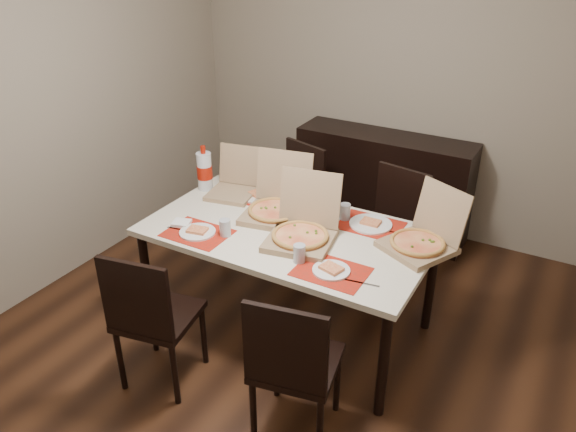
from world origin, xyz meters
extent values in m
cube|color=#3E2213|center=(0.00, 0.00, -0.01)|extent=(3.80, 4.00, 0.02)
cube|color=gray|center=(0.00, 2.01, 1.30)|extent=(3.80, 0.02, 2.60)
cube|color=gray|center=(-1.91, 0.00, 1.30)|extent=(0.02, 4.00, 2.60)
cube|color=black|center=(0.00, 1.78, 0.45)|extent=(1.50, 0.40, 0.90)
cube|color=beige|center=(-0.05, 0.20, 0.73)|extent=(1.80, 1.00, 0.04)
cylinder|color=black|center=(-0.89, -0.24, 0.35)|extent=(0.06, 0.06, 0.71)
cylinder|color=black|center=(0.79, -0.24, 0.35)|extent=(0.06, 0.06, 0.71)
cylinder|color=black|center=(-0.89, 0.64, 0.35)|extent=(0.06, 0.06, 0.71)
cylinder|color=black|center=(0.79, 0.64, 0.35)|extent=(0.06, 0.06, 0.71)
cube|color=black|center=(-0.47, -0.60, 0.45)|extent=(0.49, 0.49, 0.04)
cube|color=black|center=(-0.44, -0.79, 0.70)|extent=(0.42, 0.11, 0.46)
cylinder|color=black|center=(-0.61, -0.81, 0.21)|extent=(0.04, 0.04, 0.43)
cylinder|color=black|center=(-0.26, -0.74, 0.21)|extent=(0.04, 0.04, 0.43)
cylinder|color=black|center=(-0.68, -0.46, 0.21)|extent=(0.04, 0.04, 0.43)
cylinder|color=black|center=(-0.33, -0.39, 0.21)|extent=(0.04, 0.04, 0.43)
cube|color=black|center=(0.42, -0.55, 0.45)|extent=(0.49, 0.49, 0.04)
cube|color=black|center=(0.45, -0.74, 0.70)|extent=(0.42, 0.11, 0.46)
cylinder|color=black|center=(0.28, -0.76, 0.21)|extent=(0.04, 0.04, 0.43)
cylinder|color=black|center=(0.63, -0.69, 0.21)|extent=(0.04, 0.04, 0.43)
cylinder|color=black|center=(0.21, -0.41, 0.21)|extent=(0.04, 0.04, 0.43)
cylinder|color=black|center=(0.56, -0.34, 0.21)|extent=(0.04, 0.04, 0.43)
cube|color=black|center=(-0.51, 1.02, 0.45)|extent=(0.52, 0.52, 0.04)
cube|color=black|center=(-0.46, 1.20, 0.70)|extent=(0.41, 0.15, 0.46)
cylinder|color=black|center=(-0.29, 1.14, 0.21)|extent=(0.04, 0.04, 0.43)
cylinder|color=black|center=(-0.63, 1.24, 0.21)|extent=(0.04, 0.04, 0.43)
cylinder|color=black|center=(-0.39, 0.80, 0.21)|extent=(0.04, 0.04, 0.43)
cylinder|color=black|center=(-0.74, 0.90, 0.21)|extent=(0.04, 0.04, 0.43)
cube|color=black|center=(0.36, 0.92, 0.45)|extent=(0.49, 0.49, 0.04)
cube|color=black|center=(0.39, 1.10, 0.70)|extent=(0.42, 0.11, 0.46)
cylinder|color=black|center=(0.57, 1.06, 0.21)|extent=(0.04, 0.04, 0.43)
cylinder|color=black|center=(0.21, 1.13, 0.21)|extent=(0.04, 0.04, 0.43)
cylinder|color=black|center=(0.50, 0.71, 0.21)|extent=(0.04, 0.04, 0.43)
cylinder|color=black|center=(0.15, 0.77, 0.21)|extent=(0.04, 0.04, 0.43)
cube|color=#B61A0C|center=(-0.53, -0.12, 0.75)|extent=(0.40, 0.30, 0.00)
cylinder|color=white|center=(-0.53, -0.12, 0.76)|extent=(0.23, 0.23, 0.01)
cube|color=#FFD77F|center=(-0.53, -0.12, 0.78)|extent=(0.14, 0.11, 0.02)
cylinder|color=#A4A7AE|center=(-0.36, -0.06, 0.81)|extent=(0.07, 0.07, 0.11)
cube|color=#B2B2B7|center=(-0.64, -0.14, 0.75)|extent=(0.20, 0.04, 0.00)
cube|color=white|center=(-0.69, -0.08, 0.76)|extent=(0.13, 0.13, 0.02)
cube|color=#B61A0C|center=(0.39, -0.11, 0.75)|extent=(0.40, 0.30, 0.00)
cylinder|color=white|center=(0.39, -0.11, 0.76)|extent=(0.21, 0.21, 0.01)
cube|color=#FFD77F|center=(0.39, -0.11, 0.78)|extent=(0.14, 0.12, 0.02)
cylinder|color=#A4A7AE|center=(0.19, -0.10, 0.81)|extent=(0.07, 0.07, 0.11)
cube|color=#B2B2B7|center=(0.58, -0.13, 0.75)|extent=(0.20, 0.04, 0.00)
cube|color=#B61A0C|center=(-0.48, 0.51, 0.75)|extent=(0.40, 0.30, 0.00)
cylinder|color=white|center=(-0.48, 0.51, 0.76)|extent=(0.25, 0.25, 0.01)
cube|color=#FFD77F|center=(-0.48, 0.51, 0.78)|extent=(0.14, 0.13, 0.02)
cylinder|color=#A4A7AE|center=(-0.34, 0.50, 0.81)|extent=(0.07, 0.07, 0.11)
cube|color=#B2B2B7|center=(-0.68, 0.51, 0.75)|extent=(0.20, 0.04, 0.00)
cube|color=white|center=(-0.64, 0.55, 0.76)|extent=(0.13, 0.13, 0.02)
cube|color=#B61A0C|center=(0.38, 0.51, 0.75)|extent=(0.40, 0.30, 0.00)
cylinder|color=white|center=(0.38, 0.51, 0.76)|extent=(0.27, 0.27, 0.01)
cube|color=#FFD77F|center=(0.38, 0.51, 0.78)|extent=(0.12, 0.09, 0.02)
cylinder|color=#A4A7AE|center=(0.20, 0.51, 0.81)|extent=(0.07, 0.07, 0.11)
cube|color=#B2B2B7|center=(0.58, 0.50, 0.75)|extent=(0.20, 0.04, 0.00)
cube|color=white|center=(-0.02, 0.12, 0.76)|extent=(0.16, 0.16, 0.02)
cube|color=#937654|center=(0.09, 0.09, 0.77)|extent=(0.45, 0.45, 0.04)
cube|color=#937654|center=(0.06, 0.28, 0.97)|extent=(0.40, 0.15, 0.35)
cylinder|color=#FFD77F|center=(0.09, 0.09, 0.80)|extent=(0.38, 0.38, 0.02)
cube|color=#937654|center=(0.73, 0.36, 0.77)|extent=(0.49, 0.49, 0.04)
cube|color=#937654|center=(0.81, 0.52, 0.95)|extent=(0.36, 0.23, 0.33)
cylinder|color=#FFD77F|center=(0.73, 0.36, 0.80)|extent=(0.42, 0.42, 0.02)
cube|color=#937654|center=(-0.65, 0.45, 0.77)|extent=(0.37, 0.37, 0.03)
cube|color=#937654|center=(-0.68, 0.60, 0.93)|extent=(0.32, 0.13, 0.28)
cube|color=#937654|center=(-0.22, 0.30, 0.77)|extent=(0.45, 0.45, 0.04)
cube|color=#937654|center=(-0.25, 0.49, 0.97)|extent=(0.40, 0.15, 0.35)
cylinder|color=#FFD77F|center=(-0.22, 0.30, 0.80)|extent=(0.39, 0.39, 0.02)
cylinder|color=black|center=(-0.32, 0.37, 0.76)|extent=(0.24, 0.24, 0.01)
cylinder|color=#DC9854|center=(-0.32, 0.37, 0.77)|extent=(0.20, 0.20, 0.02)
imported|color=white|center=(0.00, 0.42, 0.77)|extent=(0.17, 0.17, 0.03)
cylinder|color=silver|center=(-0.88, 0.44, 0.89)|extent=(0.11, 0.11, 0.28)
cylinder|color=#991507|center=(-0.88, 0.44, 0.88)|extent=(0.11, 0.11, 0.10)
cylinder|color=#991507|center=(-0.88, 0.44, 1.05)|extent=(0.04, 0.04, 0.05)
camera|label=1|loc=(1.47, -2.51, 2.48)|focal=35.00mm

